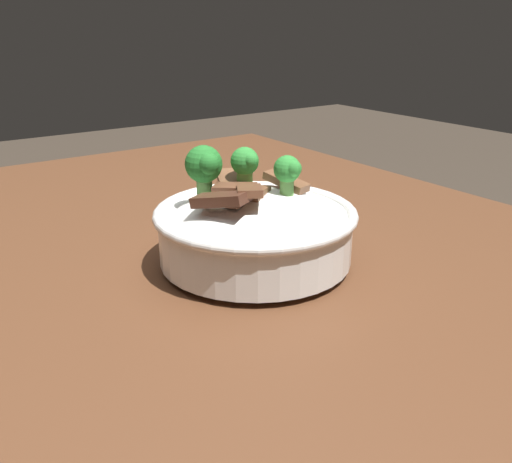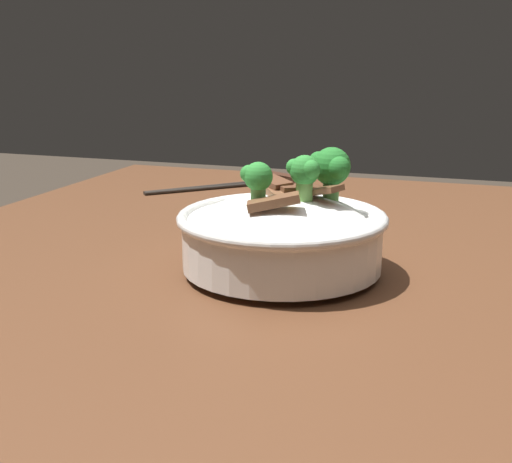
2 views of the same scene
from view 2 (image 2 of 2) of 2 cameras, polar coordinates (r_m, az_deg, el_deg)
name	(u,v)px [view 2 (image 2 of 2)]	position (r m, az deg, el deg)	size (l,w,h in m)	color
dining_table	(354,321)	(0.86, 8.43, -7.67)	(1.22, 1.10, 0.79)	#56331E
rice_bowl	(283,231)	(0.75, 2.34, 0.06)	(0.24, 0.24, 0.14)	white
chopsticks_pair	(201,188)	(1.24, -4.82, 3.76)	(0.17, 0.17, 0.01)	#28231E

